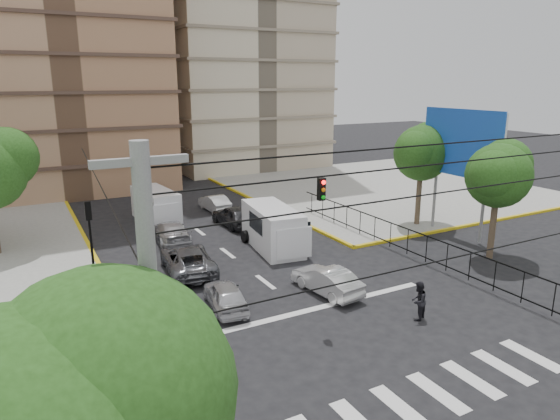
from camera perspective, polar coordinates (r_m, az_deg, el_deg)
ground at (r=21.75m, az=4.42°, el=-12.72°), size 160.00×160.00×0.00m
sidewalk_ne at (r=48.39m, az=11.58°, el=2.52°), size 26.00×26.00×0.15m
crosswalk_stripes at (r=17.75m, az=15.63°, el=-20.16°), size 12.00×2.40×0.01m
stop_line at (r=22.65m, az=2.75°, el=-11.50°), size 13.00×0.40×0.01m
park_fence at (r=30.18m, az=14.27°, el=-5.15°), size 0.10×22.50×1.66m
billboard at (r=33.68m, az=20.10°, el=6.96°), size 0.36×6.20×8.10m
tree_park_a at (r=30.26m, az=23.79°, el=3.94°), size 4.41×3.60×6.83m
tree_park_c at (r=35.56m, az=15.99°, el=6.57°), size 4.65×3.80×7.25m
traffic_light_nw at (r=25.08m, az=-20.89°, el=-2.24°), size 0.28×0.22×4.40m
traffic_light_hanging at (r=18.12m, az=8.26°, el=1.49°), size 18.00×9.12×0.92m
utility_pole_sw at (r=9.00m, az=-13.78°, el=-21.21°), size 1.40×0.28×9.00m
van_right_lane at (r=30.08m, az=-0.61°, el=-2.26°), size 2.91×5.89×2.54m
van_left_lane at (r=37.02m, az=-13.90°, el=0.36°), size 2.48×5.31×2.32m
car_silver_front_left at (r=22.82m, az=-6.25°, el=-9.65°), size 2.00×3.86×1.26m
car_white_front_right at (r=24.31m, az=5.35°, el=-7.98°), size 1.88×4.13×1.32m
car_grey_mid_left at (r=27.07m, az=-10.50°, el=-5.61°), size 3.07×5.48×1.45m
car_silver_rear_left at (r=32.26m, az=-12.36°, el=-2.46°), size 2.34×4.89×1.38m
car_darkgrey_mid_right at (r=35.13m, az=-5.32°, el=-0.67°), size 2.03×4.47×1.49m
car_white_rear_right at (r=39.49m, az=-7.50°, el=0.82°), size 1.47×3.91×1.28m
pedestrian_crosswalk at (r=22.38m, az=15.53°, el=-9.98°), size 1.04×0.96×1.72m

